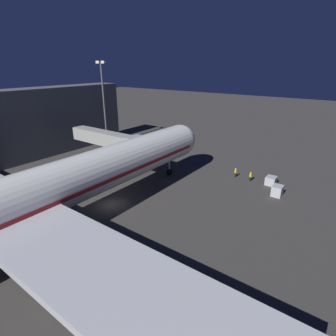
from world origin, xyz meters
The scene contains 10 objects.
ground_plane centered at (0.00, 0.00, 0.00)m, with size 320.00×320.00×0.00m, color #383533.
airliner_at_gate centered at (0.00, 13.00, 5.95)m, with size 57.77×68.47×20.64m.
jet_bridge centered at (10.26, -10.45, 6.05)m, with size 18.70×3.40×7.59m.
apron_floodlight_mast centered at (25.50, -21.91, 11.67)m, with size 2.90×0.50×20.39m.
baggage_container_mid_row centered at (-18.89, -17.83, 0.85)m, with size 1.52×1.87×1.69m, color #B7BABF.
baggage_container_far_row centered at (-16.79, -21.57, 0.73)m, with size 1.64×1.88×1.45m, color #B7BABF.
ground_crew_near_nose_gear centered at (-10.43, -21.08, 0.97)m, with size 0.40×0.40×1.76m.
ground_crew_marshaller_fwd centered at (-13.34, -20.93, 0.95)m, with size 0.40×0.40×1.74m.
traffic_cone_nose_port centered at (-2.20, -20.08, 0.28)m, with size 0.36×0.36×0.55m, color orange.
traffic_cone_nose_starboard centered at (2.20, -20.08, 0.28)m, with size 0.36×0.36×0.55m, color orange.
Camera 1 is at (-27.80, 23.56, 19.63)m, focal length 28.82 mm.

